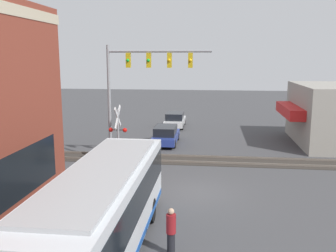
# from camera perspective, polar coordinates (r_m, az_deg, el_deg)

# --- Properties ---
(ground_plane) EXTENTS (120.00, 120.00, 0.00)m
(ground_plane) POSITION_cam_1_polar(r_m,az_deg,el_deg) (19.42, 4.10, -10.01)
(ground_plane) COLOR #424244
(city_bus) EXTENTS (10.35, 2.59, 3.16)m
(city_bus) POSITION_cam_1_polar(r_m,az_deg,el_deg) (13.06, -9.93, -12.40)
(city_bus) COLOR silver
(city_bus) RESTS_ON ground
(traffic_signal_gantry) EXTENTS (0.42, 6.54, 7.53)m
(traffic_signal_gantry) POSITION_cam_1_polar(r_m,az_deg,el_deg) (23.57, -4.34, 7.62)
(traffic_signal_gantry) COLOR gray
(traffic_signal_gantry) RESTS_ON ground
(crossing_signal) EXTENTS (1.41, 1.18, 3.81)m
(crossing_signal) POSITION_cam_1_polar(r_m,az_deg,el_deg) (23.59, -7.63, -0.59)
(crossing_signal) COLOR gray
(crossing_signal) RESTS_ON ground
(rail_track_near) EXTENTS (2.60, 60.00, 0.15)m
(rail_track_near) POSITION_cam_1_polar(r_m,az_deg,el_deg) (25.11, 4.76, -5.17)
(rail_track_near) COLOR #332D28
(rail_track_near) RESTS_ON ground
(parked_car_blue) EXTENTS (4.55, 1.82, 1.45)m
(parked_car_blue) POSITION_cam_1_polar(r_m,az_deg,el_deg) (29.55, -0.34, -1.46)
(parked_car_blue) COLOR navy
(parked_car_blue) RESTS_ON ground
(parked_car_white) EXTENTS (4.41, 1.82, 1.45)m
(parked_car_white) POSITION_cam_1_polar(r_m,az_deg,el_deg) (36.67, 1.07, 0.88)
(parked_car_white) COLOR silver
(parked_car_white) RESTS_ON ground
(pedestrian_near_bus) EXTENTS (0.34, 0.34, 1.72)m
(pedestrian_near_bus) POSITION_cam_1_polar(r_m,az_deg,el_deg) (13.37, 0.47, -15.76)
(pedestrian_near_bus) COLOR black
(pedestrian_near_bus) RESTS_ON ground
(pedestrian_at_crossing) EXTENTS (0.34, 0.34, 1.70)m
(pedestrian_at_crossing) POSITION_cam_1_polar(r_m,az_deg,el_deg) (23.55, -7.27, -4.17)
(pedestrian_at_crossing) COLOR black
(pedestrian_at_crossing) RESTS_ON ground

